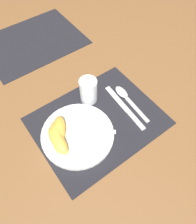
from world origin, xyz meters
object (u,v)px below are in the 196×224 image
citrus_wedge_0 (59,130)px  spoon (126,97)px  citrus_wedge_1 (57,137)px  plate (78,135)px  knife (125,108)px  citrus_wedge_2 (58,141)px  fork (82,133)px  juice_glass (88,92)px

citrus_wedge_0 → spoon: bearing=-1.9°
citrus_wedge_0 → citrus_wedge_1: bearing=-130.5°
plate → knife: plate is taller
knife → citrus_wedge_2: size_ratio=1.95×
fork → citrus_wedge_1: size_ratio=1.34×
knife → citrus_wedge_2: citrus_wedge_2 is taller
spoon → citrus_wedge_2: bearing=-175.5°
plate → knife: (0.20, -0.01, -0.01)m
citrus_wedge_0 → citrus_wedge_1: citrus_wedge_1 is taller
spoon → citrus_wedge_1: size_ratio=1.52×
knife → fork: size_ratio=1.33×
plate → spoon: bearing=7.1°
plate → spoon: 0.24m
fork → citrus_wedge_0: (-0.06, 0.05, 0.01)m
citrus_wedge_2 → juice_glass: bearing=28.3°
juice_glass → fork: juice_glass is taller
knife → fork: bearing=179.2°
juice_glass → knife: 0.15m
plate → juice_glass: 0.17m
fork → citrus_wedge_2: 0.08m
citrus_wedge_2 → fork: bearing=-9.2°
fork → citrus_wedge_2: bearing=170.8°
plate → citrus_wedge_2: size_ratio=2.10×
fork → citrus_wedge_0: bearing=142.5°
juice_glass → fork: 0.16m
citrus_wedge_1 → citrus_wedge_2: citrus_wedge_1 is taller
fork → knife: bearing=-0.8°
plate → spoon: size_ratio=1.27×
plate → citrus_wedge_2: citrus_wedge_2 is taller
spoon → citrus_wedge_0: citrus_wedge_0 is taller
spoon → fork: 0.23m
juice_glass → spoon: size_ratio=0.51×
spoon → citrus_wedge_0: 0.29m
knife → citrus_wedge_1: 0.27m
citrus_wedge_2 → knife: bearing=-3.4°
citrus_wedge_1 → citrus_wedge_2: size_ratio=1.09×
spoon → fork: (-0.22, -0.04, 0.01)m
knife → juice_glass: bearing=124.5°
plate → citrus_wedge_0: size_ratio=2.05×
knife → citrus_wedge_0: bearing=168.8°
knife → citrus_wedge_2: bearing=176.6°
citrus_wedge_1 → citrus_wedge_2: 0.01m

